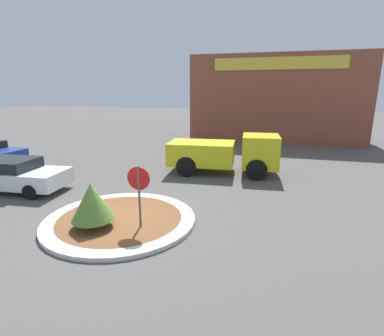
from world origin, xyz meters
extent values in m
plane|color=#514F4C|center=(0.00, 0.00, 0.00)|extent=(120.00, 120.00, 0.00)
cylinder|color=beige|center=(0.00, 0.00, 0.07)|extent=(4.87, 4.87, 0.13)
cylinder|color=brown|center=(0.00, 0.00, 0.07)|extent=(3.99, 3.99, 0.13)
cylinder|color=#4C4C51|center=(0.91, -0.39, 1.01)|extent=(0.07, 0.07, 2.03)
cylinder|color=#B71414|center=(0.91, -0.39, 1.66)|extent=(0.71, 0.03, 0.71)
cylinder|color=brown|center=(-0.44, -0.82, 0.26)|extent=(0.08, 0.08, 0.26)
cone|color=#4C752D|center=(-0.44, -0.82, 0.95)|extent=(1.27, 1.27, 1.12)
cube|color=gold|center=(4.03, 6.89, 1.23)|extent=(1.91, 2.12, 1.56)
cube|color=gold|center=(1.09, 6.65, 1.02)|extent=(3.44, 2.34, 1.13)
cube|color=black|center=(4.64, 6.94, 1.50)|extent=(0.18, 1.77, 0.54)
cylinder|color=black|center=(3.79, 7.83, 0.50)|extent=(1.02, 0.31, 1.00)
cylinder|color=black|center=(3.95, 5.92, 0.50)|extent=(1.02, 0.31, 1.00)
cylinder|color=black|center=(0.41, 7.56, 0.50)|extent=(1.02, 0.31, 1.00)
cylinder|color=black|center=(0.57, 5.65, 0.50)|extent=(1.02, 0.31, 1.00)
cube|color=brown|center=(4.58, 19.20, 3.44)|extent=(13.68, 6.00, 6.89)
cube|color=gold|center=(4.58, 16.17, 6.08)|extent=(9.58, 0.08, 0.90)
cylinder|color=black|center=(-9.85, 5.75, 0.32)|extent=(0.65, 0.23, 0.65)
cube|color=silver|center=(-5.77, 1.65, 0.59)|extent=(4.42, 2.23, 0.66)
cube|color=black|center=(-5.99, 1.63, 1.14)|extent=(2.19, 1.81, 0.45)
cylinder|color=black|center=(-4.53, 2.62, 0.30)|extent=(0.62, 0.26, 0.61)
cylinder|color=black|center=(-4.38, 0.91, 0.30)|extent=(0.62, 0.26, 0.61)
cylinder|color=black|center=(-7.17, 2.39, 0.30)|extent=(0.62, 0.26, 0.61)
camera|label=1|loc=(4.66, -8.05, 4.16)|focal=28.00mm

